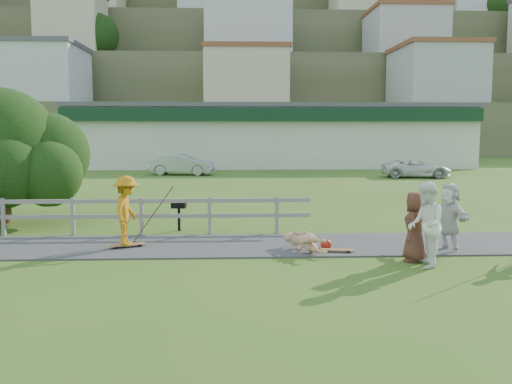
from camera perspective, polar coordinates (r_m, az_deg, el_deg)
ground at (r=13.80m, az=-5.12°, el=-6.70°), size 260.00×260.00×0.00m
path at (r=15.26m, az=-4.88°, el=-5.36°), size 34.00×3.00×0.04m
fence at (r=17.69m, az=-19.80°, el=-1.79°), size 15.05×0.10×1.10m
strip_mall at (r=48.50m, az=1.35°, el=5.69°), size 32.50×10.75×5.10m
hillside at (r=105.36m, az=-3.06°, el=12.47°), size 220.00×67.00×47.50m
skater_rider at (r=15.14m, az=-12.80°, el=-2.19°), size 0.78×1.23×1.81m
skater_fallen at (r=14.42m, az=4.89°, el=-4.99°), size 1.54×1.06×0.56m
spectator_a at (r=13.36m, az=16.61°, el=-3.16°), size 0.89×1.05×1.93m
spectator_c at (r=13.88m, az=15.60°, el=-3.38°), size 0.81×0.95×1.65m
spectator_d at (r=15.24m, az=18.76°, el=-2.42°), size 1.02×1.71×1.75m
car_silver at (r=39.04m, az=-7.44°, el=2.76°), size 4.54×2.19×1.44m
car_white at (r=38.05m, az=15.74°, el=2.31°), size 4.48×2.35×1.20m
tree at (r=20.51m, az=-24.06°, el=2.12°), size 5.91×5.91×3.59m
bbq at (r=17.59m, az=-7.71°, el=-2.36°), size 0.47×0.38×0.93m
longboard_rider at (r=15.29m, az=-12.72°, el=-5.35°), size 0.95×0.58×0.10m
longboard_fallen at (r=14.50m, az=8.09°, el=-5.92°), size 0.86×0.34×0.09m
helmet at (r=14.88m, az=7.01°, el=-5.20°), size 0.29×0.29×0.29m
pole_rider at (r=15.43m, az=-10.35°, el=-1.69°), size 0.03×0.03×1.96m
pole_spec_left at (r=14.25m, az=16.28°, el=-2.80°), size 0.03×0.03×1.81m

